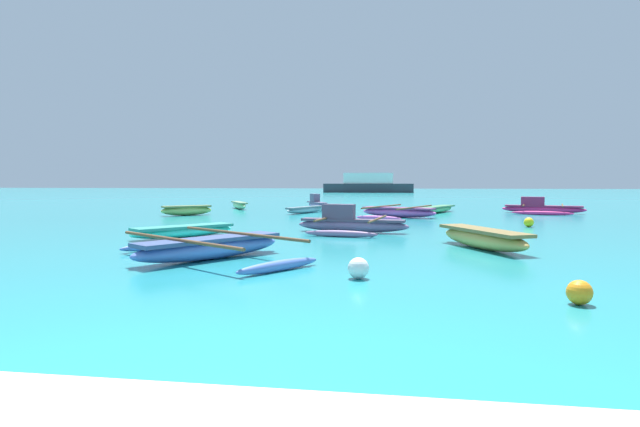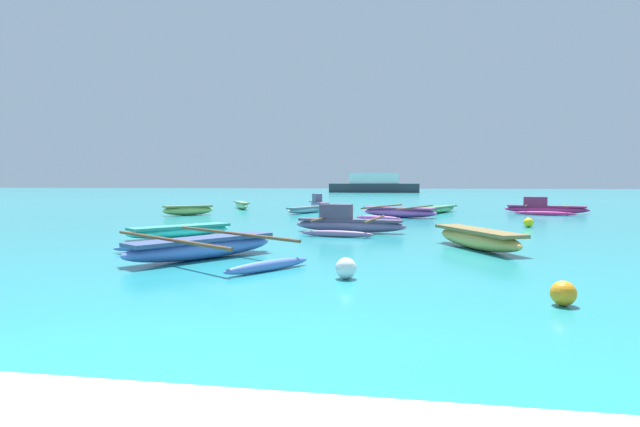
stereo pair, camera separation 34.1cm
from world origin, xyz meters
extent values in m
ellipsoid|color=gray|center=(0.14, 13.53, 0.21)|extent=(3.69, 1.04, 0.43)
cube|color=#55435B|center=(0.14, 13.53, 0.39)|extent=(3.40, 0.98, 0.08)
cube|color=#55435B|center=(-0.31, 13.60, 0.66)|extent=(1.08, 0.57, 0.47)
cylinder|color=brown|center=(0.95, 13.41, 0.45)|extent=(0.52, 2.94, 0.07)
cylinder|color=brown|center=(-0.68, 13.66, 0.45)|extent=(0.52, 2.94, 0.07)
ellipsoid|color=gray|center=(0.36, 15.00, 0.10)|extent=(2.23, 0.54, 0.20)
ellipsoid|color=gray|center=(-0.09, 12.07, 0.10)|extent=(2.23, 0.54, 0.20)
ellipsoid|color=#8BB4C6|center=(-3.09, 23.06, 0.17)|extent=(1.73, 3.23, 0.34)
cube|color=slate|center=(-3.09, 23.06, 0.30)|extent=(1.61, 2.98, 0.08)
ellipsoid|color=#AEE99C|center=(-7.75, 26.48, 0.21)|extent=(1.98, 3.18, 0.42)
cube|color=#6C8D62|center=(-7.75, 26.48, 0.38)|extent=(1.84, 2.93, 0.08)
ellipsoid|color=gold|center=(3.59, 10.03, 0.24)|extent=(1.98, 3.24, 0.49)
cube|color=olive|center=(3.59, 10.03, 0.45)|extent=(1.85, 3.00, 0.08)
ellipsoid|color=#C75BB7|center=(1.67, 20.65, 0.23)|extent=(3.61, 2.18, 0.46)
cube|color=#7A3E71|center=(1.67, 20.65, 0.42)|extent=(3.34, 2.03, 0.08)
cylinder|color=brown|center=(2.41, 20.33, 0.48)|extent=(1.78, 3.97, 0.07)
cylinder|color=brown|center=(0.93, 20.98, 0.48)|extent=(1.78, 3.97, 0.07)
ellipsoid|color=#C75BB7|center=(2.53, 22.63, 0.10)|extent=(2.01, 1.02, 0.20)
ellipsoid|color=#C75BB7|center=(0.82, 18.68, 0.10)|extent=(2.01, 1.02, 0.20)
ellipsoid|color=#A1C05F|center=(-8.46, 20.41, 0.24)|extent=(2.34, 2.11, 0.48)
cube|color=olive|center=(-8.46, 20.41, 0.44)|extent=(2.17, 1.96, 0.08)
ellipsoid|color=#4F6FC3|center=(-2.37, 7.52, 0.23)|extent=(2.62, 3.35, 0.45)
cube|color=#384A78|center=(-2.37, 7.52, 0.41)|extent=(2.43, 3.10, 0.08)
cylinder|color=brown|center=(-1.91, 8.19, 0.47)|extent=(3.54, 2.46, 0.07)
cylinder|color=brown|center=(-2.82, 6.86, 0.47)|extent=(3.54, 2.46, 0.07)
ellipsoid|color=#4F6FC3|center=(-4.12, 8.73, 0.10)|extent=(1.28, 1.74, 0.20)
ellipsoid|color=#4F6FC3|center=(-0.62, 6.32, 0.10)|extent=(1.28, 1.74, 0.20)
ellipsoid|color=#E12C7A|center=(9.13, 24.71, 0.20)|extent=(4.01, 1.66, 0.40)
cube|color=#88254F|center=(9.13, 24.71, 0.36)|extent=(3.69, 1.54, 0.08)
cube|color=#88254F|center=(8.64, 24.86, 0.62)|extent=(1.21, 0.74, 0.44)
cylinder|color=brown|center=(9.99, 24.45, 0.42)|extent=(1.01, 3.13, 0.07)
cylinder|color=brown|center=(8.26, 24.97, 0.42)|extent=(1.01, 3.13, 0.07)
ellipsoid|color=#E12C7A|center=(9.59, 26.27, 0.10)|extent=(2.76, 1.01, 0.20)
ellipsoid|color=#E12C7A|center=(8.66, 23.16, 0.10)|extent=(2.76, 1.01, 0.20)
ellipsoid|color=#3CE4C9|center=(-4.62, 11.30, 0.17)|extent=(2.60, 2.97, 0.35)
cube|color=teal|center=(-4.62, 11.30, 0.31)|extent=(2.42, 2.75, 0.08)
ellipsoid|color=#9680B9|center=(-3.10, 26.99, 0.22)|extent=(1.74, 3.00, 0.43)
cube|color=slate|center=(-3.10, 26.99, 0.39)|extent=(1.62, 2.77, 0.08)
cube|color=slate|center=(-3.26, 27.34, 0.67)|extent=(0.73, 0.95, 0.47)
ellipsoid|color=#5FCC7F|center=(3.73, 24.44, 0.17)|extent=(2.39, 3.93, 0.35)
cube|color=#417D52|center=(3.73, 24.44, 0.31)|extent=(2.22, 3.63, 0.08)
sphere|color=orange|center=(3.88, 4.47, 0.16)|extent=(0.33, 0.33, 0.33)
sphere|color=yellow|center=(6.27, 16.32, 0.17)|extent=(0.34, 0.34, 0.34)
sphere|color=white|center=(0.86, 5.82, 0.18)|extent=(0.36, 0.36, 0.36)
cube|color=#2D333D|center=(-2.34, 74.17, 0.68)|extent=(13.55, 2.98, 1.35)
cube|color=white|center=(-2.34, 74.17, 2.17)|extent=(7.45, 2.53, 1.63)
camera|label=1|loc=(1.43, -2.46, 1.62)|focal=28.00mm
camera|label=2|loc=(1.76, -2.41, 1.62)|focal=28.00mm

